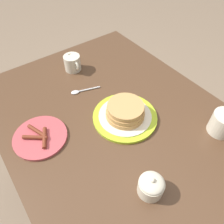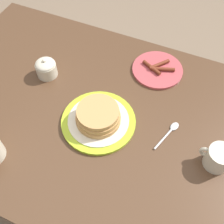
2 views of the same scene
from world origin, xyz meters
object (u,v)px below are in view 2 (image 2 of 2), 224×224
side_plate_bacon (157,69)px  sugar_bowl (46,68)px  creamer_pitcher (219,158)px  spoon (170,131)px  pancake_plate (98,118)px

side_plate_bacon → sugar_bowl: (0.38, 0.19, 0.03)m
creamer_pitcher → spoon: size_ratio=0.87×
pancake_plate → creamer_pitcher: creamer_pitcher is taller
side_plate_bacon → creamer_pitcher: 0.42m
sugar_bowl → creamer_pitcher: bearing=170.5°
creamer_pitcher → side_plate_bacon: bearing=-46.2°
creamer_pitcher → sugar_bowl: creamer_pitcher is taller
creamer_pitcher → spoon: (0.16, -0.05, -0.04)m
spoon → creamer_pitcher: bearing=161.7°
pancake_plate → sugar_bowl: (0.27, -0.12, 0.01)m
sugar_bowl → pancake_plate: bearing=156.1°
sugar_bowl → spoon: sugar_bowl is taller
creamer_pitcher → sugar_bowl: (0.67, -0.11, -0.00)m
pancake_plate → sugar_bowl: bearing=-23.9°
side_plate_bacon → pancake_plate: bearing=70.8°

